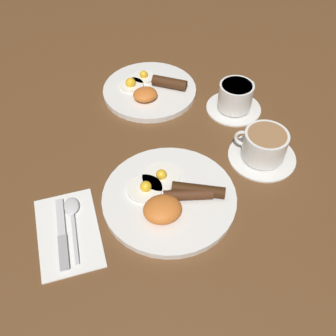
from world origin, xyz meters
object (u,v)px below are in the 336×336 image
(breakfast_plate_near, at_px, (169,198))
(teacup_far, at_px, (235,98))
(breakfast_plate_far, at_px, (150,90))
(knife, at_px, (62,236))
(spoon, at_px, (72,213))
(teacup_near, at_px, (264,147))

(breakfast_plate_near, distance_m, teacup_far, 0.35)
(breakfast_plate_near, xyz_separation_m, teacup_far, (0.26, 0.23, 0.02))
(breakfast_plate_far, bearing_deg, knife, -128.21)
(breakfast_plate_far, xyz_separation_m, knife, (-0.30, -0.38, -0.00))
(breakfast_plate_near, height_order, breakfast_plate_far, breakfast_plate_near)
(breakfast_plate_far, relative_size, spoon, 1.60)
(spoon, bearing_deg, teacup_near, -82.21)
(teacup_near, relative_size, spoon, 0.99)
(breakfast_plate_far, bearing_deg, teacup_far, -36.19)
(spoon, bearing_deg, breakfast_plate_near, -93.58)
(breakfast_plate_near, bearing_deg, knife, -175.94)
(breakfast_plate_near, relative_size, teacup_near, 1.80)
(breakfast_plate_far, distance_m, teacup_near, 0.36)
(knife, bearing_deg, spoon, -25.21)
(spoon, bearing_deg, knife, 155.05)
(breakfast_plate_far, xyz_separation_m, teacup_far, (0.19, -0.14, 0.02))
(knife, bearing_deg, breakfast_plate_near, -80.58)
(breakfast_plate_near, relative_size, spoon, 1.79)
(teacup_near, height_order, spoon, teacup_near)
(knife, bearing_deg, breakfast_plate_far, -32.85)
(teacup_near, distance_m, knife, 0.48)
(teacup_near, xyz_separation_m, knife, (-0.48, -0.07, -0.03))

